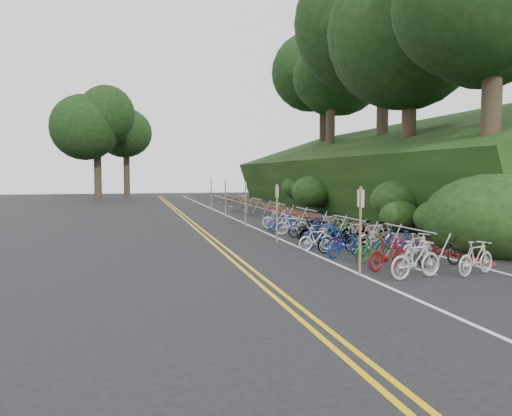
{
  "coord_description": "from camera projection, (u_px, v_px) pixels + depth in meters",
  "views": [
    {
      "loc": [
        -5.4,
        -15.38,
        2.94
      ],
      "look_at": [
        0.29,
        7.44,
        1.3
      ],
      "focal_mm": 35.0,
      "sensor_mm": 36.0,
      "label": 1
    }
  ],
  "objects": [
    {
      "name": "ground",
      "position": [
        302.0,
        263.0,
        16.39
      ],
      "size": [
        120.0,
        120.0,
        0.0
      ],
      "primitive_type": "plane",
      "color": "black",
      "rests_on": "ground"
    },
    {
      "name": "road_markings",
      "position": [
        250.0,
        229.0,
        26.32
      ],
      "size": [
        7.47,
        80.0,
        0.01
      ],
      "color": "gold",
      "rests_on": "ground"
    },
    {
      "name": "red_curb",
      "position": [
        326.0,
        222.0,
        29.38
      ],
      "size": [
        0.25,
        28.0,
        0.1
      ],
      "primitive_type": "cube",
      "color": "maroon",
      "rests_on": "ground"
    },
    {
      "name": "embankment",
      "position": [
        381.0,
        178.0,
        37.77
      ],
      "size": [
        14.3,
        48.14,
        9.11
      ],
      "color": "black",
      "rests_on": "ground"
    },
    {
      "name": "tree_cluster",
      "position": [
        328.0,
        57.0,
        39.24
      ],
      "size": [
        33.0,
        54.5,
        19.37
      ],
      "color": "#2D2319",
      "rests_on": "ground"
    },
    {
      "name": "bike_rack_front",
      "position": [
        409.0,
        237.0,
        16.17
      ],
      "size": [
        1.15,
        3.01,
        1.18
      ],
      "color": "#9498A0",
      "rests_on": "ground"
    },
    {
      "name": "bike_racks_rest",
      "position": [
        278.0,
        208.0,
        29.64
      ],
      "size": [
        1.14,
        23.0,
        1.17
      ],
      "color": "#9498A0",
      "rests_on": "ground"
    },
    {
      "name": "signpost_near",
      "position": [
        360.0,
        224.0,
        14.37
      ],
      "size": [
        0.08,
        0.4,
        2.57
      ],
      "color": "brown",
      "rests_on": "ground"
    },
    {
      "name": "signposts_rest",
      "position": [
        235.0,
        198.0,
        29.99
      ],
      "size": [
        0.08,
        18.4,
        2.5
      ],
      "color": "brown",
      "rests_on": "ground"
    },
    {
      "name": "bike_front",
      "position": [
        316.0,
        239.0,
        19.0
      ],
      "size": [
        0.56,
        1.51,
        0.89
      ],
      "primitive_type": "imported",
      "rotation": [
        0.0,
        0.0,
        1.67
      ],
      "color": "beige",
      "rests_on": "ground"
    },
    {
      "name": "bike_valet",
      "position": [
        348.0,
        234.0,
        20.04
      ],
      "size": [
        3.46,
        14.95,
        1.09
      ],
      "color": "beige",
      "rests_on": "ground"
    }
  ]
}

